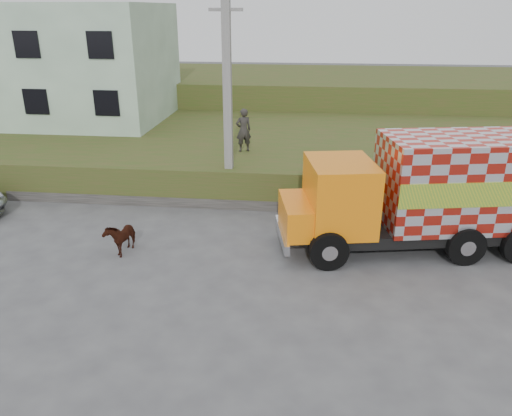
# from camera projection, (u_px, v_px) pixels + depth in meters

# --- Properties ---
(ground) EXTENTS (120.00, 120.00, 0.00)m
(ground) POSITION_uv_depth(u_px,v_px,m) (238.00, 259.00, 15.52)
(ground) COLOR #474749
(ground) RESTS_ON ground
(embankment) EXTENTS (40.00, 12.00, 1.50)m
(embankment) POSITION_uv_depth(u_px,v_px,m) (267.00, 151.00, 24.46)
(embankment) COLOR #36501A
(embankment) RESTS_ON ground
(embankment_far) EXTENTS (40.00, 12.00, 3.00)m
(embankment_far) POSITION_uv_depth(u_px,v_px,m) (282.00, 95.00, 35.25)
(embankment_far) COLOR #36501A
(embankment_far) RESTS_ON ground
(retaining_strip) EXTENTS (16.00, 0.50, 0.40)m
(retaining_strip) POSITION_uv_depth(u_px,v_px,m) (203.00, 202.00, 19.52)
(retaining_strip) COLOR #595651
(retaining_strip) RESTS_ON ground
(building) EXTENTS (10.00, 8.00, 6.00)m
(building) POSITION_uv_depth(u_px,v_px,m) (70.00, 63.00, 26.95)
(building) COLOR silver
(building) RESTS_ON embankment
(utility_pole) EXTENTS (1.20, 0.30, 8.00)m
(utility_pole) POSITION_uv_depth(u_px,v_px,m) (228.00, 101.00, 18.34)
(utility_pole) COLOR gray
(utility_pole) RESTS_ON ground
(cargo_truck) EXTENTS (8.50, 4.09, 3.64)m
(cargo_truck) POSITION_uv_depth(u_px,v_px,m) (426.00, 193.00, 15.62)
(cargo_truck) COLOR black
(cargo_truck) RESTS_ON ground
(cow) EXTENTS (0.75, 1.33, 1.07)m
(cow) POSITION_uv_depth(u_px,v_px,m) (121.00, 236.00, 15.79)
(cow) COLOR black
(cow) RESTS_ON ground
(pedestrian) EXTENTS (0.79, 0.68, 1.84)m
(pedestrian) POSITION_uv_depth(u_px,v_px,m) (244.00, 130.00, 21.20)
(pedestrian) COLOR #2F2C2A
(pedestrian) RESTS_ON embankment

